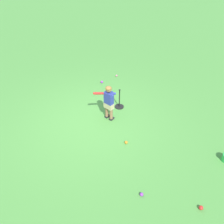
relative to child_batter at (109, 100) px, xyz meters
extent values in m
plane|color=#519942|center=(0.51, 0.04, -0.65)|extent=(40.00, 40.00, 0.00)
cube|color=#232328|center=(0.02, -0.07, -0.63)|extent=(0.17, 0.16, 0.05)
cylinder|color=#996B4C|center=(0.04, -0.06, -0.44)|extent=(0.09, 0.09, 0.34)
cube|color=#232328|center=(-0.07, 0.07, -0.63)|extent=(0.17, 0.16, 0.05)
cylinder|color=#996B4C|center=(-0.05, 0.08, -0.44)|extent=(0.09, 0.09, 0.34)
cube|color=#C6B284|center=(-0.01, 0.01, -0.19)|extent=(0.27, 0.31, 0.16)
cube|color=#2D3893|center=(-0.01, 0.01, 0.06)|extent=(0.26, 0.29, 0.34)
sphere|color=#996B4C|center=(-0.01, 0.01, 0.34)|extent=(0.17, 0.17, 0.17)
ellipsoid|color=olive|center=(0.00, 0.01, 0.37)|extent=(0.24, 0.24, 0.11)
sphere|color=red|center=(-0.12, -0.07, 0.15)|extent=(0.04, 0.04, 0.04)
cylinder|color=black|center=(-0.03, -0.07, 0.16)|extent=(0.14, 0.03, 0.05)
cylinder|color=red|center=(0.20, -0.08, 0.20)|extent=(0.35, 0.09, 0.11)
sphere|color=red|center=(0.37, -0.09, 0.22)|extent=(0.07, 0.07, 0.07)
cylinder|color=#2D3893|center=(-0.08, -0.08, 0.16)|extent=(0.31, 0.13, 0.14)
cylinder|color=#2D3893|center=(-0.11, -0.02, 0.16)|extent=(0.14, 0.31, 0.14)
sphere|color=purple|center=(0.07, 2.60, -0.61)|extent=(0.08, 0.08, 0.08)
sphere|color=pink|center=(-1.01, -2.36, -0.61)|extent=(0.07, 0.07, 0.07)
sphere|color=red|center=(-0.90, 3.20, -0.61)|extent=(0.09, 0.09, 0.09)
sphere|color=purple|center=(-0.34, -2.04, -0.60)|extent=(0.09, 0.09, 0.09)
sphere|color=orange|center=(-0.13, 1.12, -0.61)|extent=(0.08, 0.08, 0.08)
cylinder|color=black|center=(-0.47, -0.44, -0.64)|extent=(0.28, 0.28, 0.03)
cylinder|color=black|center=(-0.47, -0.44, -0.35)|extent=(0.03, 0.03, 0.55)
cone|color=black|center=(-0.47, -0.44, -0.05)|extent=(0.07, 0.07, 0.04)
camera|label=1|loc=(1.41, 4.93, 3.46)|focal=36.14mm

